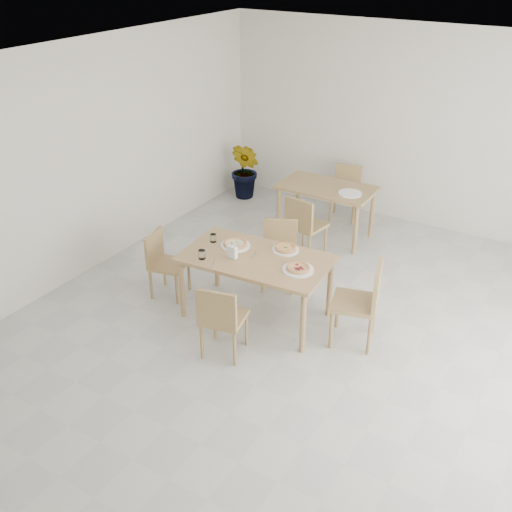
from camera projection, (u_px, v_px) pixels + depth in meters
The scene contains 21 objects.
main_table at pixel (256, 263), 6.44m from camera, with size 1.65×1.03×0.75m.
chair_south at pixel (221, 317), 5.88m from camera, with size 0.49×0.49×0.83m.
chair_north at pixel (279, 249), 7.16m from camera, with size 0.53×0.53×0.82m.
chair_west at pixel (163, 259), 6.96m from camera, with size 0.46×0.46×0.79m.
chair_east at pixel (364, 298), 6.07m from camera, with size 0.56×0.56×0.92m.
plate_margherita at pixel (286, 250), 6.52m from camera, with size 0.29×0.29×0.02m, color white.
plate_mushroom at pixel (235, 245), 6.62m from camera, with size 0.33×0.33×0.02m, color white.
plate_pepperoni at pixel (298, 270), 6.14m from camera, with size 0.33×0.33×0.02m, color white.
pizza_margherita at pixel (286, 248), 6.51m from camera, with size 0.28×0.28×0.03m.
pizza_mushroom at pixel (235, 243), 6.61m from camera, with size 0.28×0.28×0.03m.
pizza_pepperoni at pixel (298, 268), 6.13m from camera, with size 0.33×0.33×0.03m.
tumbler_a at pixel (213, 238), 6.69m from camera, with size 0.07×0.07×0.09m, color white.
tumbler_b at pixel (202, 254), 6.34m from camera, with size 0.08×0.08×0.10m, color white.
napkin_holder at pixel (232, 253), 6.34m from camera, with size 0.14×0.08×0.14m.
fork_a at pixel (255, 254), 6.44m from camera, with size 0.01×0.16×0.01m, color silver.
fork_b at pixel (214, 263), 6.28m from camera, with size 0.01×0.17×0.01m, color silver.
second_table at pixel (326, 193), 8.23m from camera, with size 1.31×0.76×0.75m.
chair_back_s at pixel (304, 223), 7.74m from camera, with size 0.48×0.48×0.86m.
chair_back_n at pixel (346, 188), 8.89m from camera, with size 0.47×0.47×0.80m.
plate_empty at pixel (350, 193), 7.94m from camera, with size 0.31×0.31×0.02m, color white.
potted_plant at pixel (246, 170), 9.52m from camera, with size 0.52×0.42×0.94m, color #2F6B20.
Camera 1 is at (2.33, -4.64, 3.80)m, focal length 42.00 mm.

